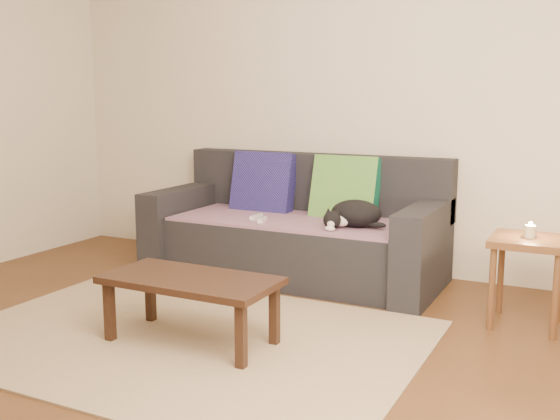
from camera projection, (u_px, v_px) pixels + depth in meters
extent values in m
plane|color=brown|center=(169.00, 348.00, 3.43)|extent=(4.50, 4.50, 0.00)
cube|color=beige|center=(321.00, 96.00, 4.96)|extent=(4.50, 0.04, 2.60)
cube|color=#232328|center=(293.00, 249.00, 4.71)|extent=(1.70, 0.78, 0.42)
cube|color=#232328|center=(315.00, 183.00, 4.99)|extent=(2.10, 0.18, 0.45)
cube|color=#232328|center=(183.00, 226.00, 5.12)|extent=(0.20, 0.90, 0.60)
cube|color=#232328|center=(423.00, 251.00, 4.27)|extent=(0.20, 0.90, 0.60)
cube|color=#402B51|center=(291.00, 220.00, 4.66)|extent=(1.66, 0.74, 0.02)
cube|color=#130F43|center=(263.00, 185.00, 5.01)|extent=(0.49, 0.24, 0.50)
cube|color=#0E5C46|center=(345.00, 190.00, 4.72)|extent=(0.49, 0.25, 0.50)
ellipsoid|color=black|center=(356.00, 213.00, 4.35)|extent=(0.41, 0.35, 0.18)
sphere|color=black|center=(332.00, 220.00, 4.28)|extent=(0.15, 0.15, 0.12)
sphere|color=white|center=(331.00, 224.00, 4.23)|extent=(0.06, 0.06, 0.05)
ellipsoid|color=black|center=(376.00, 225.00, 4.26)|extent=(0.14, 0.09, 0.04)
cube|color=white|center=(262.00, 220.00, 4.52)|extent=(0.08, 0.15, 0.03)
cube|color=white|center=(256.00, 217.00, 4.63)|extent=(0.05, 0.15, 0.03)
cube|color=brown|center=(529.00, 241.00, 3.68)|extent=(0.41, 0.41, 0.04)
cylinder|color=brown|center=(492.00, 289.00, 3.65)|extent=(0.04, 0.04, 0.47)
cylinder|color=brown|center=(555.00, 297.00, 3.51)|extent=(0.04, 0.04, 0.47)
cylinder|color=brown|center=(501.00, 275.00, 3.94)|extent=(0.04, 0.04, 0.47)
cylinder|color=brown|center=(560.00, 282.00, 3.80)|extent=(0.04, 0.04, 0.47)
cylinder|color=beige|center=(530.00, 232.00, 3.67)|extent=(0.06, 0.06, 0.07)
sphere|color=#FFBF59|center=(531.00, 224.00, 3.66)|extent=(0.02, 0.02, 0.02)
cube|color=tan|center=(185.00, 337.00, 3.56)|extent=(2.50, 1.80, 0.01)
cube|color=#331D13|center=(191.00, 280.00, 3.43)|extent=(0.92, 0.46, 0.04)
cube|color=#331D13|center=(110.00, 312.00, 3.48)|extent=(0.05, 0.05, 0.33)
cube|color=#331D13|center=(241.00, 337.00, 3.13)|extent=(0.05, 0.05, 0.33)
cube|color=#331D13|center=(150.00, 295.00, 3.79)|extent=(0.05, 0.05, 0.33)
cube|color=#331D13|center=(274.00, 315.00, 3.43)|extent=(0.05, 0.05, 0.33)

